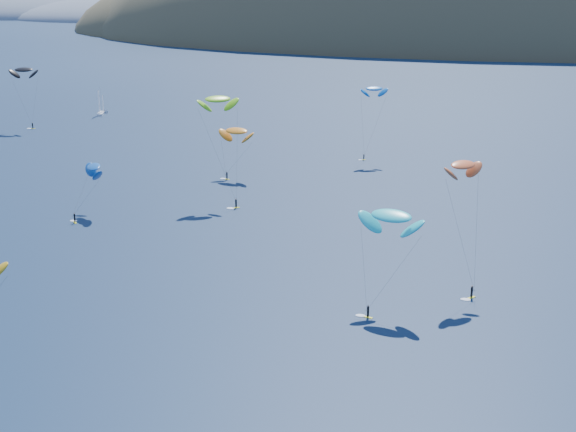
{
  "coord_description": "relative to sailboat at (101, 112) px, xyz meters",
  "views": [
    {
      "loc": [
        29.16,
        -54.12,
        52.68
      ],
      "look_at": [
        -3.75,
        80.0,
        9.0
      ],
      "focal_mm": 50.0,
      "sensor_mm": 36.0,
      "label": 1
    }
  ],
  "objects": [
    {
      "name": "island",
      "position": [
        145.41,
        351.69,
        -11.62
      ],
      "size": [
        730.0,
        300.0,
        210.0
      ],
      "color": "#3D3526",
      "rests_on": "ground"
    },
    {
      "name": "headland",
      "position": [
        -339.25,
        539.41,
        -4.24
      ],
      "size": [
        460.0,
        250.0,
        60.0
      ],
      "color": "slate",
      "rests_on": "ground"
    },
    {
      "name": "sailboat",
      "position": [
        0.0,
        0.0,
        0.0
      ],
      "size": [
        8.41,
        7.43,
        10.05
      ],
      "rotation": [
        0.0,
        0.0,
        0.31
      ],
      "color": "silver",
      "rests_on": "ground"
    },
    {
      "name": "kitesurfer_1",
      "position": [
        74.2,
        -71.72,
        10.76
      ],
      "size": [
        10.49,
        8.71,
        14.36
      ],
      "rotation": [
        0.0,
        0.0,
        -0.26
      ],
      "color": "#FCF31C",
      "rests_on": "ground"
    },
    {
      "name": "kitesurfer_3",
      "position": [
        75.78,
        -90.43,
        21.91
      ],
      "size": [
        12.77,
        14.51,
        25.43
      ],
      "rotation": [
        0.0,
        0.0,
        0.57
      ],
      "color": "#FCF31C",
      "rests_on": "ground"
    },
    {
      "name": "kitesurfer_4",
      "position": [
        105.44,
        -43.54,
        18.58
      ],
      "size": [
        8.23,
        7.28,
        21.59
      ],
      "rotation": [
        0.0,
        0.0,
        0.43
      ],
      "color": "#FCF31C",
      "rests_on": "ground"
    },
    {
      "name": "kitesurfer_5",
      "position": [
        122.26,
        -143.48,
        13.58
      ],
      "size": [
        11.34,
        11.7,
        17.39
      ],
      "rotation": [
        0.0,
        0.0,
        -0.27
      ],
      "color": "#FCF31C",
      "rests_on": "ground"
    },
    {
      "name": "kitesurfer_9",
      "position": [
        132.61,
        -132.14,
        19.71
      ],
      "size": [
        7.89,
        12.09,
        22.85
      ],
      "rotation": [
        0.0,
        0.0,
        0.84
      ],
      "color": "#FCF31C",
      "rests_on": "ground"
    },
    {
      "name": "kitesurfer_10",
      "position": [
        52.91,
        -108.91,
        9.03
      ],
      "size": [
        8.55,
        14.83,
        12.32
      ],
      "rotation": [
        0.0,
        0.0,
        -0.87
      ],
      "color": "#FCF31C",
      "rests_on": "ground"
    },
    {
      "name": "kitesurfer_12",
      "position": [
        -12.96,
        -27.06,
        18.2
      ],
      "size": [
        9.91,
        6.13,
        21.69
      ],
      "rotation": [
        0.0,
        0.0,
        0.21
      ],
      "color": "#FCF31C",
      "rests_on": "ground"
    }
  ]
}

